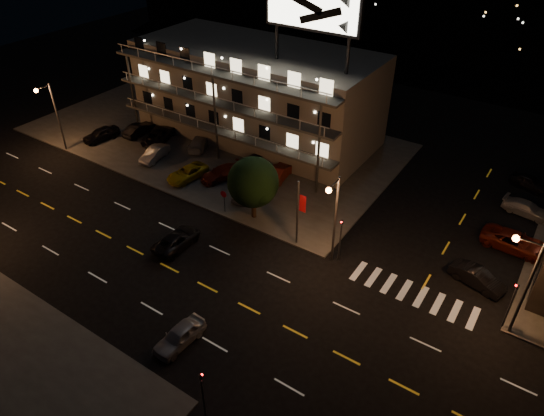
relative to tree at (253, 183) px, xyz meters
The scene contains 28 objects.
ground 10.23m from the tree, 88.00° to the right, with size 140.00×140.00×0.00m, color black.
curb_nw 17.61m from the tree, 142.50° to the left, with size 44.00×24.00×0.15m, color #393936.
motel 17.36m from the tree, 123.78° to the left, with size 28.00×13.80×18.10m.
streetlight_nw 25.74m from the tree, behind, with size 0.44×1.92×8.00m.
streetlight_nc 9.05m from the tree, 10.13° to the right, with size 0.44×1.92×8.00m.
streetlight_ne 22.53m from the tree, ahead, with size 1.92×0.44×8.00m.
signal_nw 9.46m from the tree, ahead, with size 0.20×0.27×4.60m.
signal_sw 20.32m from the tree, 62.61° to the right, with size 0.20×0.27×4.60m.
signal_ne 22.38m from the tree, ahead, with size 0.27×0.20×4.60m.
banner_north 5.54m from the tree, 11.62° to the right, with size 0.83×0.16×6.40m.
stop_sign 3.48m from the tree, 160.53° to the right, with size 0.91×0.11×2.61m.
tree is the anchor object (origin of this frame).
lot_car_0 24.38m from the tree, behind, with size 1.77×4.39×1.50m, color black.
lot_car_1 15.90m from the tree, 169.98° to the left, with size 1.44×4.13×1.36m, color gray.
lot_car_2 10.17m from the tree, behind, with size 2.12×4.59×1.28m, color gold.
lot_car_3 8.05m from the tree, 151.03° to the left, with size 1.91×4.69×1.36m, color #5E180D.
lot_car_4 4.48m from the tree, 139.89° to the left, with size 1.48×3.69×1.26m, color gray.
lot_car_5 22.30m from the tree, 164.05° to the left, with size 1.50×4.32×1.42m, color black.
lot_car_6 19.48m from the tree, 160.82° to the left, with size 2.49×5.41×1.50m, color black.
lot_car_7 15.33m from the tree, 149.88° to the left, with size 1.86×4.59×1.33m, color gray.
lot_car_8 10.10m from the tree, 124.23° to the left, with size 1.48×3.68×1.25m, color black.
lot_car_9 7.74m from the tree, 103.18° to the left, with size 1.55×4.45×1.46m, color #5E180D.
side_car_0 19.98m from the tree, ahead, with size 1.49×4.27×1.41m, color black.
side_car_1 22.99m from the tree, 22.07° to the left, with size 2.54×5.51×1.53m, color #5E180D.
side_car_2 25.76m from the tree, 34.77° to the left, with size 1.77×4.36×1.27m, color gray.
side_car_3 28.53m from the tree, 44.23° to the left, with size 1.53×3.79×1.29m, color black.
road_car_east 15.58m from the tree, 73.80° to the right, with size 1.62×4.02×1.37m, color gray.
road_car_west 8.28m from the tree, 113.60° to the right, with size 2.13×4.63×1.29m, color black.
Camera 1 is at (21.29, -19.92, 26.69)m, focal length 32.00 mm.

